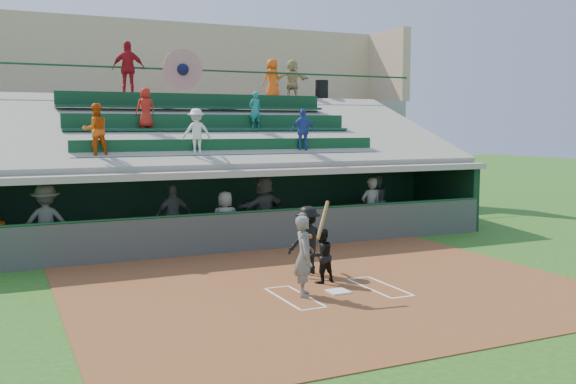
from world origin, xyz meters
name	(u,v)px	position (x,y,z in m)	size (l,w,h in m)	color
ground	(338,293)	(0.00, 0.00, 0.00)	(100.00, 100.00, 0.00)	#255718
dirt_slab	(327,287)	(0.00, 0.50, 0.01)	(11.00, 9.00, 0.02)	brown
home_plate	(338,291)	(0.00, 0.00, 0.04)	(0.43, 0.43, 0.03)	white
batters_box_chalk	(338,292)	(0.00, 0.00, 0.02)	(2.65, 1.85, 0.01)	white
dugout_floor	(231,240)	(0.00, 6.75, 0.02)	(16.00, 3.50, 0.04)	gray
concourse_slab	(174,156)	(0.00, 13.50, 2.30)	(20.00, 3.00, 4.60)	gray
grandstand	(195,161)	(-0.01, 10.51, 2.26)	(20.40, 10.40, 7.80)	#464A45
batter_at_plate	(304,255)	(-0.77, 0.06, 0.87)	(0.92, 0.77, 1.95)	#565954
catcher	(322,256)	(0.07, 0.89, 0.63)	(0.59, 0.46, 1.22)	black
home_umpire	(308,240)	(0.18, 1.82, 0.83)	(1.04, 0.60, 1.61)	black
dugout_bench	(209,227)	(-0.29, 8.09, 0.25)	(14.17, 0.43, 0.43)	brown
dugout_player_a	(46,222)	(-5.35, 5.95, 1.02)	(1.27, 0.73, 1.97)	#535551
dugout_player_b	(173,216)	(-1.89, 6.34, 0.94)	(1.05, 0.44, 1.80)	#545753
dugout_player_c	(225,221)	(-0.67, 5.33, 0.87)	(0.81, 0.53, 1.66)	#5D5F5A
dugout_player_d	(264,208)	(0.93, 6.37, 1.03)	(1.83, 0.58, 1.97)	#585B56
dugout_player_e	(371,207)	(4.14, 5.38, 0.98)	(0.68, 0.45, 1.87)	#525450
dugout_player_f	(376,201)	(5.39, 7.05, 0.94)	(0.88, 0.68, 1.80)	#51534E
trash_bin	(322,90)	(6.04, 12.39, 5.00)	(0.54, 0.54, 0.81)	black
concourse_staff_a	(128,68)	(-1.98, 12.04, 5.57)	(1.14, 0.48, 1.95)	#A9131C
concourse_staff_b	(272,79)	(3.70, 12.17, 5.39)	(0.77, 0.50, 1.58)	#E74E0D
concourse_staff_c	(292,79)	(4.81, 12.68, 5.43)	(1.53, 0.49, 1.65)	tan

